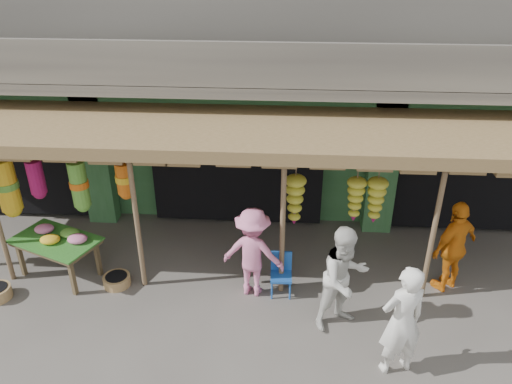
# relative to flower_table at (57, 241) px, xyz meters

# --- Properties ---
(ground) EXTENTS (80.00, 80.00, 0.00)m
(ground) POSITION_rel_flower_table_xyz_m (3.10, 0.00, -0.75)
(ground) COLOR #514C47
(ground) RESTS_ON ground
(building) EXTENTS (16.40, 6.80, 7.00)m
(building) POSITION_rel_flower_table_xyz_m (3.10, 4.87, 2.62)
(building) COLOR gray
(building) RESTS_ON ground
(awning) EXTENTS (14.00, 2.70, 2.79)m
(awning) POSITION_rel_flower_table_xyz_m (2.92, 0.80, 1.82)
(awning) COLOR brown
(awning) RESTS_ON ground
(flower_table) EXTENTS (1.77, 1.43, 0.93)m
(flower_table) POSITION_rel_flower_table_xyz_m (0.00, 0.00, 0.00)
(flower_table) COLOR brown
(flower_table) RESTS_ON ground
(blue_chair) EXTENTS (0.38, 0.39, 0.78)m
(blue_chair) POSITION_rel_flower_table_xyz_m (4.10, -0.22, -0.31)
(blue_chair) COLOR #1A51AD
(blue_chair) RESTS_ON ground
(basket_mid) EXTENTS (0.57, 0.57, 0.19)m
(basket_mid) POSITION_rel_flower_table_xyz_m (1.10, -0.25, -0.65)
(basket_mid) COLOR #8A5D3E
(basket_mid) RESTS_ON ground
(person_front) EXTENTS (0.78, 0.63, 1.84)m
(person_front) POSITION_rel_flower_table_xyz_m (5.82, -1.90, 0.17)
(person_front) COLOR white
(person_front) RESTS_ON ground
(person_right) EXTENTS (1.11, 1.05, 1.82)m
(person_right) POSITION_rel_flower_table_xyz_m (5.10, -0.97, 0.16)
(person_right) COLOR silver
(person_right) RESTS_ON ground
(person_vendor) EXTENTS (1.09, 0.94, 1.76)m
(person_vendor) POSITION_rel_flower_table_xyz_m (7.10, 0.10, 0.13)
(person_vendor) COLOR orange
(person_vendor) RESTS_ON ground
(person_shopper) EXTENTS (1.19, 0.83, 1.68)m
(person_shopper) POSITION_rel_flower_table_xyz_m (3.60, -0.27, 0.09)
(person_shopper) COLOR pink
(person_shopper) RESTS_ON ground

